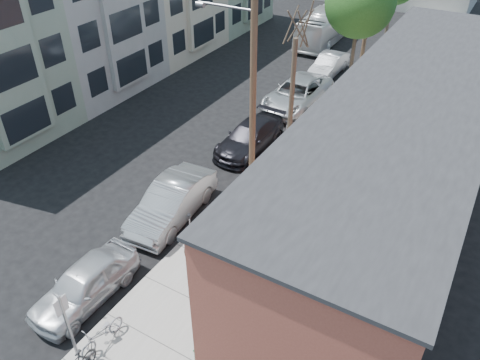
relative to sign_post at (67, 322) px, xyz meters
The scene contains 22 objects.
ground 6.42m from the sign_post, 112.46° to the left, with size 120.00×120.00×0.00m, color black.
sidewalk 16.88m from the sign_post, 83.50° to the left, with size 4.50×58.00×0.15m, color #A09B94.
cafe_building 12.66m from the sign_post, 58.13° to the left, with size 6.60×20.20×6.61m.
apartment_row 24.42m from the sign_post, 125.81° to the left, with size 6.30×32.00×9.00m.
sign_post is the anchor object (origin of this frame).
parking_meter_near 6.35m from the sign_post, 90.91° to the left, with size 0.14×0.14×1.24m.
parking_meter_far 15.26m from the sign_post, 90.38° to the left, with size 0.14×0.14×1.24m.
utility_pole_near 11.62m from the sign_post, 89.79° to the left, with size 3.57×0.28×10.00m.
tree_bare 14.44m from the sign_post, 88.21° to the left, with size 0.24×0.24×6.05m.
tree_leafy_mid 23.95m from the sign_post, 88.91° to the left, with size 4.25×4.25×7.66m.
patio_chair_a 4.85m from the sign_post, 40.11° to the left, with size 0.50×0.50×0.88m, color #134622, non-canonical shape.
patio_chair_b 4.18m from the sign_post, 28.34° to the left, with size 0.50×0.50×0.88m, color #134622, non-canonical shape.
patron_grey 5.11m from the sign_post, 40.15° to the left, with size 0.59×0.38×1.61m, color gray.
cyclist 6.18m from the sign_post, 75.65° to the left, with size 1.17×0.67×1.81m, color maroon.
cyclist_bike 6.26m from the sign_post, 75.65° to the left, with size 0.57×1.63×0.86m, color #222325.
parked_bike_b 1.50m from the sign_post, 64.27° to the left, with size 0.60×1.71×0.90m, color gray.
car_0 2.73m from the sign_post, 128.30° to the left, with size 1.73×4.30×1.47m, color silver.
car_1 7.41m from the sign_post, 102.98° to the left, with size 1.77×5.08×1.67m, color #9A9EA1.
car_2 13.94m from the sign_post, 96.40° to the left, with size 2.04×5.01×1.45m, color black.
car_3 19.86m from the sign_post, 94.48° to the left, with size 2.73×5.91×1.64m, color #AAAFB2.
car_4 25.59m from the sign_post, 93.82° to the left, with size 1.51×4.32×1.42m, color gray.
bus 32.68m from the sign_post, 97.99° to the left, with size 2.27×9.69×2.70m, color white.
Camera 1 is at (11.21, -10.69, 13.23)m, focal length 35.00 mm.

